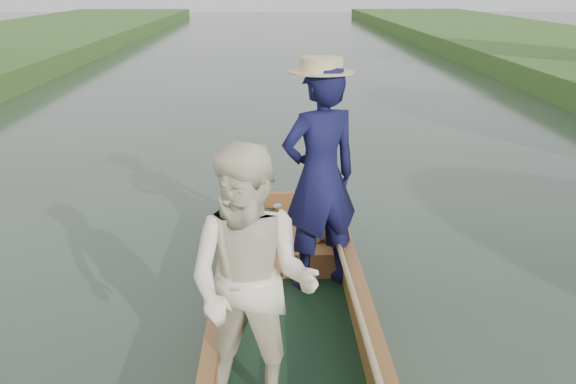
{
  "coord_description": "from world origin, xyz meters",
  "views": [
    {
      "loc": [
        -0.14,
        -4.89,
        2.56
      ],
      "look_at": [
        0.0,
        0.6,
        0.95
      ],
      "focal_mm": 45.0,
      "sensor_mm": 36.0,
      "label": 1
    }
  ],
  "objects": [
    {
      "name": "ground",
      "position": [
        0.0,
        0.0,
        0.0
      ],
      "size": [
        120.0,
        120.0,
        0.0
      ],
      "primitive_type": "plane",
      "color": "#283D30",
      "rests_on": "ground"
    },
    {
      "name": "punt",
      "position": [
        -0.01,
        -0.09,
        0.63
      ],
      "size": [
        1.39,
        5.0,
        1.97
      ],
      "color": "black",
      "rests_on": "ground"
    }
  ]
}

